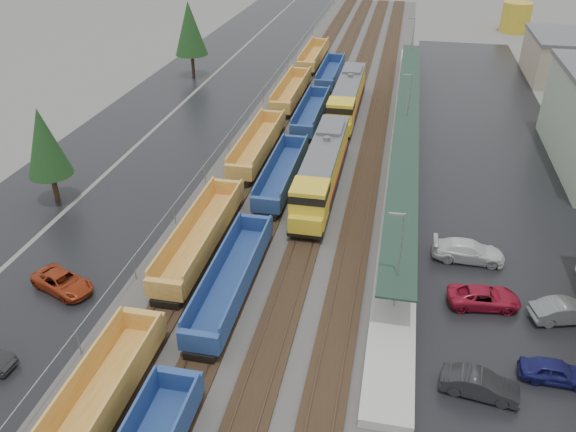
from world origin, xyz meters
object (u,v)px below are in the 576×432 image
locomotive_trail (347,98)px  parked_car_east_a (480,385)px  parked_car_east_b (484,297)px  parked_car_east_d (555,371)px  locomotive_lead (322,170)px  well_string_yellow (234,184)px  parked_car_east_e (566,311)px  parked_car_east_c (468,251)px  storage_tank (516,17)px  well_string_blue (261,218)px  parked_car_west_c (63,282)px

locomotive_trail → parked_car_east_a: bearing=-73.8°
parked_car_east_b → parked_car_east_d: size_ratio=1.23×
locomotive_lead → parked_car_east_b: (13.64, -14.21, -1.72)m
well_string_yellow → parked_car_east_a: (20.66, -20.40, -0.49)m
locomotive_trail → parked_car_east_a: locomotive_trail is taller
parked_car_east_b → parked_car_east_e: size_ratio=1.06×
parked_car_east_c → parked_car_east_b: bearing=-172.4°
storage_tank → parked_car_east_c: bearing=-99.8°
locomotive_lead → well_string_yellow: (-8.00, -2.16, -1.18)m
well_string_blue → parked_car_east_a: 22.34m
well_string_blue → storage_tank: (31.35, 82.57, 1.63)m
locomotive_trail → well_string_yellow: bearing=-109.1°
locomotive_trail → well_string_yellow: size_ratio=0.18×
well_string_yellow → parked_car_west_c: bearing=-116.4°
well_string_blue → parked_car_east_d: 24.72m
well_string_blue → parked_car_east_c: (16.95, -0.98, -0.38)m
storage_tank → parked_car_east_b: (-13.71, -89.09, -2.12)m
locomotive_lead → parked_car_east_e: locomotive_lead is taller
well_string_blue → locomotive_trail: bearing=82.1°
locomotive_lead → well_string_blue: bearing=-117.5°
well_string_blue → parked_car_east_a: well_string_blue is taller
locomotive_trail → parked_car_east_e: locomotive_trail is taller
well_string_blue → parked_car_east_c: 16.99m
parked_car_east_a → parked_car_east_d: (4.44, 2.00, -0.05)m
parked_car_west_c → parked_car_east_c: size_ratio=0.89×
well_string_blue → parked_car_east_a: size_ratio=22.60×
well_string_yellow → parked_car_east_d: well_string_yellow is taller
locomotive_lead → parked_car_east_a: (12.66, -22.56, -1.67)m
well_string_yellow → parked_car_east_e: well_string_yellow is taller
locomotive_trail → parked_car_east_d: bearing=-67.6°
parked_car_east_e → parked_car_east_d: bearing=147.0°
well_string_yellow → parked_car_east_c: size_ratio=19.61×
well_string_blue → parked_car_east_c: bearing=-3.3°
parked_car_east_c → parked_car_east_e: (5.92, -6.07, -0.03)m
parked_car_east_a → parked_car_east_b: parked_car_east_a is taller
well_string_yellow → parked_car_east_b: bearing=-29.1°
well_string_blue → parked_car_east_e: well_string_blue is taller
parked_car_east_a → parked_car_east_e: bearing=-31.2°
locomotive_lead → parked_car_east_b: 19.77m
locomotive_trail → well_string_blue: locomotive_trail is taller
well_string_blue → parked_car_east_d: well_string_blue is taller
parked_car_west_c → parked_car_east_c: (29.09, 9.90, 0.12)m
parked_car_east_e → locomotive_lead: bearing=35.9°
parked_car_east_b → locomotive_trail: bearing=13.6°
well_string_blue → parked_car_east_c: size_ratio=18.24×
parked_car_west_c → parked_car_east_a: 29.08m
parked_car_west_c → parked_car_east_d: 33.30m
parked_car_east_a → parked_car_east_b: 8.41m
parked_car_east_a → parked_car_east_c: parked_car_east_c is taller
well_string_blue → parked_car_east_e: (22.87, -7.05, -0.41)m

